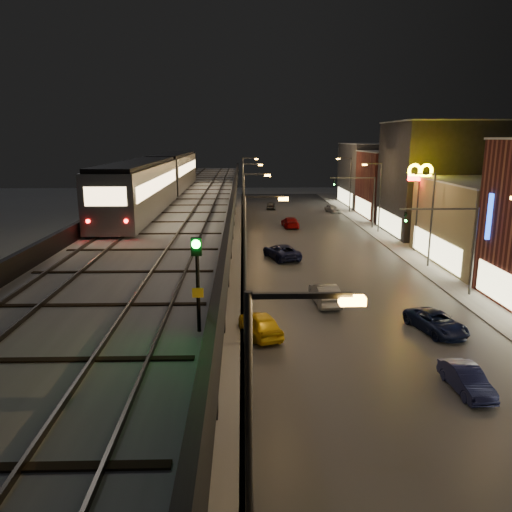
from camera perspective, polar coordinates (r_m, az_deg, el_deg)
name	(u,v)px	position (r m, az deg, el deg)	size (l,w,h in m)	color
ground	(267,495)	(19.30, 1.32, -25.60)	(220.00, 220.00, 0.00)	silver
road_surface	(323,258)	(52.10, 7.65, -0.19)	(17.00, 120.00, 0.06)	#46474D
sidewalk_right	(418,257)	(54.59, 18.07, -0.08)	(4.00, 120.00, 0.14)	#9FA1A8
under_viaduct_pavement	(192,259)	(51.69, -7.29, -0.29)	(11.00, 120.00, 0.06)	#9FA1A8
elevated_viaduct	(187,209)	(47.57, -7.85, 5.36)	(9.00, 100.00, 6.30)	black
viaduct_trackbed	(187,201)	(47.59, -7.87, 6.30)	(8.40, 100.00, 0.32)	#B2B7C1
viaduct_parapet_streetside	(233,195)	(47.29, -2.59, 6.93)	(0.30, 100.00, 1.10)	black
viaduct_parapet_far	(141,196)	(48.24, -13.06, 6.73)	(0.30, 100.00, 1.10)	black
building_c	(499,223)	(53.74, 25.98, 3.39)	(12.20, 15.20, 8.16)	#887C5A
building_d	(438,179)	(67.89, 20.09, 8.29)	(12.20, 13.20, 14.16)	#25252B
building_e	(402,185)	(81.19, 16.38, 7.84)	(12.20, 12.20, 10.16)	brown
building_f	(378,175)	(94.54, 13.82, 9.01)	(12.20, 16.20, 11.16)	#47474B
streetlight_left_0	(261,450)	(12.15, 0.57, -21.26)	(2.57, 0.28, 9.00)	#38383A
streetlight_left_1	(249,260)	(28.83, -0.76, -0.49)	(2.57, 0.28, 9.00)	#38383A
streetlight_left_2	(247,214)	(46.50, -1.08, 4.83)	(2.57, 0.28, 9.00)	#38383A
streetlight_right_2	(429,213)	(49.70, 19.18, 4.64)	(2.56, 0.28, 9.00)	#38383A
streetlight_left_3	(245,193)	(64.36, -1.23, 7.21)	(2.57, 0.28, 9.00)	#38383A
streetlight_right_3	(378,193)	(66.71, 13.79, 7.05)	(2.56, 0.28, 9.00)	#38383A
streetlight_left_4	(245,181)	(82.28, -1.31, 8.55)	(2.57, 0.28, 9.00)	#38383A
streetlight_right_4	(349,181)	(84.13, 10.58, 8.44)	(2.56, 0.28, 9.00)	#38383A
traffic_light_rig_a	(460,240)	(41.27, 22.26, 1.69)	(6.10, 0.34, 7.00)	#38383A
traffic_light_rig_b	(365,196)	(69.44, 12.40, 6.74)	(6.10, 0.34, 7.00)	#38383A
subway_train	(160,177)	(48.24, -10.86, 8.82)	(3.18, 38.78, 3.81)	gray
rail_signal	(197,266)	(14.14, -6.75, -1.14)	(0.33, 0.42, 2.82)	black
car_taxi	(260,325)	(31.45, 0.48, -7.85)	(1.79, 4.44, 1.51)	yellow
car_near_white	(325,295)	(37.56, 7.90, -4.40)	(1.60, 4.60, 1.52)	gray
car_mid_silver	(281,252)	(51.02, 2.93, 0.45)	(2.48, 5.37, 1.49)	#15183E
car_mid_dark	(290,223)	(69.11, 3.94, 3.82)	(2.00, 4.91, 1.43)	#8B0608
car_far_white	(271,206)	(87.04, 1.71, 5.77)	(1.51, 3.76, 1.28)	#3C3F43
car_onc_silver	(466,380)	(27.04, 22.90, -12.97)	(1.32, 3.79, 1.25)	#171C4B
car_onc_dark	(436,323)	(33.99, 19.88, -7.20)	(2.18, 4.73, 1.31)	#0F183D
car_onc_red	(332,209)	(83.98, 8.72, 5.34)	(1.50, 3.73, 1.27)	#9B9FA8
sign_mcdonalds	(420,181)	(56.16, 18.20, 8.12)	(2.83, 0.57, 9.50)	#38383A
sign_carwash	(497,225)	(42.00, 25.87, 3.16)	(1.56, 0.35, 8.07)	#38383A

